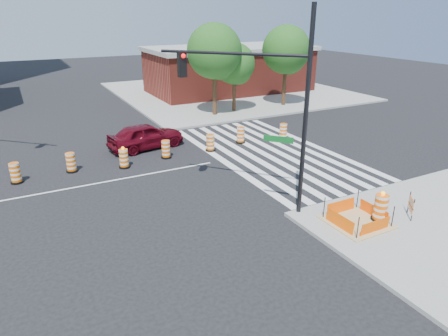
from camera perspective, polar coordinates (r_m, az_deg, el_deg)
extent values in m
plane|color=black|center=(20.42, -19.97, -2.52)|extent=(120.00, 120.00, 0.00)
cube|color=gray|center=(42.55, 0.79, 10.91)|extent=(22.00, 22.00, 0.15)
cube|color=silver|center=(22.56, -0.17, 1.10)|extent=(0.45, 13.50, 0.01)
cube|color=silver|center=(22.97, 1.82, 1.46)|extent=(0.45, 13.50, 0.01)
cube|color=silver|center=(23.40, 3.74, 1.81)|extent=(0.45, 13.50, 0.01)
cube|color=silver|center=(23.86, 5.59, 2.15)|extent=(0.45, 13.50, 0.01)
cube|color=silver|center=(24.34, 7.37, 2.46)|extent=(0.45, 13.50, 0.01)
cube|color=silver|center=(24.85, 9.08, 2.77)|extent=(0.45, 13.50, 0.01)
cube|color=silver|center=(25.37, 10.72, 3.06)|extent=(0.45, 13.50, 0.01)
cube|color=silver|center=(25.92, 12.29, 3.33)|extent=(0.45, 13.50, 0.01)
cube|color=silver|center=(20.42, -19.97, -2.51)|extent=(14.00, 0.12, 0.01)
cube|color=tan|center=(16.58, 18.39, -7.33)|extent=(2.20, 2.20, 0.05)
cube|color=#FF5905|center=(15.94, 20.78, -7.84)|extent=(1.44, 0.02, 0.55)
cube|color=#FF5905|center=(17.01, 16.35, -5.37)|extent=(1.44, 0.02, 0.55)
cube|color=#FF5905|center=(15.87, 16.19, -7.37)|extent=(0.02, 1.44, 0.55)
cube|color=#FF5905|center=(17.08, 20.62, -5.81)|extent=(0.02, 1.44, 0.55)
cylinder|color=black|center=(15.25, 18.57, -8.16)|extent=(0.04, 0.04, 0.90)
cylinder|color=black|center=(16.50, 22.98, -6.47)|extent=(0.04, 0.04, 0.90)
cylinder|color=black|center=(16.36, 14.11, -5.55)|extent=(0.04, 0.04, 0.90)
cylinder|color=black|center=(17.53, 18.55, -4.17)|extent=(0.04, 0.04, 0.90)
cube|color=maroon|center=(42.23, 0.81, 13.61)|extent=(16.00, 8.00, 4.20)
cube|color=gray|center=(41.98, 0.82, 16.73)|extent=(16.50, 8.50, 0.40)
imported|color=#550713|center=(24.85, -11.10, 4.53)|extent=(4.85, 2.57, 1.57)
cylinder|color=black|center=(15.47, 11.59, 7.20)|extent=(0.18, 0.18, 8.01)
cylinder|color=black|center=(15.84, 1.02, 16.05)|extent=(4.08, 4.58, 0.12)
cube|color=black|center=(16.71, -6.02, 14.50)|extent=(0.32, 0.28, 1.00)
sphere|color=#FF0C0C|center=(16.51, -5.82, 15.65)|extent=(0.18, 0.18, 0.18)
cube|color=#0C591E|center=(15.91, 7.77, 4.09)|extent=(0.83, 0.93, 0.25)
cylinder|color=black|center=(17.00, 21.25, -6.86)|extent=(0.65, 0.65, 0.11)
cylinder|color=#FB6605|center=(16.77, 21.49, -5.23)|extent=(0.52, 0.52, 1.03)
sphere|color=#FF990C|center=(16.52, 21.77, -3.38)|extent=(0.17, 0.17, 0.17)
cube|color=#FB6605|center=(17.54, 25.24, -4.39)|extent=(0.55, 0.64, 0.27)
cube|color=#FB6605|center=(17.67, 25.08, -5.28)|extent=(0.55, 0.64, 0.21)
cylinder|color=black|center=(17.30, 25.37, -5.46)|extent=(0.04, 0.04, 0.95)
cylinder|color=black|center=(17.94, 24.92, -4.45)|extent=(0.04, 0.04, 0.95)
cylinder|color=#382314|center=(31.96, -1.35, 11.33)|extent=(0.35, 0.35, 4.48)
sphere|color=#154B17|center=(31.59, -1.40, 16.34)|extent=(4.20, 4.20, 4.20)
sphere|color=#154B17|center=(32.19, -0.76, 15.19)|extent=(3.08, 3.08, 3.08)
sphere|color=#154B17|center=(31.25, -1.95, 15.51)|extent=(2.80, 2.80, 2.80)
cylinder|color=#382314|center=(33.35, 1.45, 10.92)|extent=(0.28, 0.28, 3.53)
sphere|color=#154B17|center=(33.02, 1.49, 14.69)|extent=(3.31, 3.31, 3.31)
sphere|color=#154B17|center=(33.53, 1.93, 13.84)|extent=(2.43, 2.43, 2.43)
sphere|color=#154B17|center=(32.73, 1.08, 14.05)|extent=(2.21, 2.21, 2.21)
cylinder|color=#382314|center=(35.82, 8.62, 12.08)|extent=(0.33, 0.33, 4.33)
sphere|color=#154B17|center=(35.50, 8.87, 16.38)|extent=(4.06, 4.06, 4.06)
sphere|color=#154B17|center=(36.11, 9.20, 15.37)|extent=(2.97, 2.97, 2.97)
sphere|color=#154B17|center=(35.12, 8.47, 15.69)|extent=(2.70, 2.70, 2.70)
cylinder|color=black|center=(22.10, -27.44, -1.76)|extent=(0.60, 0.60, 0.10)
cylinder|color=#FB6605|center=(21.93, -27.66, -0.56)|extent=(0.48, 0.48, 0.95)
cylinder|color=black|center=(22.45, -20.86, -0.36)|extent=(0.60, 0.60, 0.10)
cylinder|color=#FB6605|center=(22.28, -21.03, 0.84)|extent=(0.48, 0.48, 0.95)
cylinder|color=black|center=(22.19, -14.01, 0.20)|extent=(0.60, 0.60, 0.10)
cylinder|color=#FB6605|center=(22.02, -14.13, 1.41)|extent=(0.48, 0.48, 0.95)
sphere|color=#FF990C|center=(21.84, -14.26, 2.77)|extent=(0.16, 0.16, 0.16)
cylinder|color=black|center=(23.21, -8.24, 1.58)|extent=(0.60, 0.60, 0.10)
cylinder|color=#FB6605|center=(23.04, -8.30, 2.75)|extent=(0.48, 0.48, 0.95)
cylinder|color=black|center=(24.14, -1.95, 2.58)|extent=(0.60, 0.60, 0.10)
cylinder|color=#FB6605|center=(23.98, -1.96, 3.71)|extent=(0.48, 0.48, 0.95)
cylinder|color=black|center=(25.66, 2.38, 3.73)|extent=(0.60, 0.60, 0.10)
cylinder|color=#FB6605|center=(25.52, 2.40, 4.80)|extent=(0.48, 0.48, 0.95)
cylinder|color=black|center=(26.75, 8.40, 4.26)|extent=(0.60, 0.60, 0.10)
cylinder|color=#FB6605|center=(26.61, 8.46, 5.29)|extent=(0.48, 0.48, 0.95)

